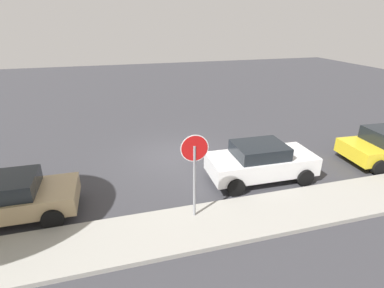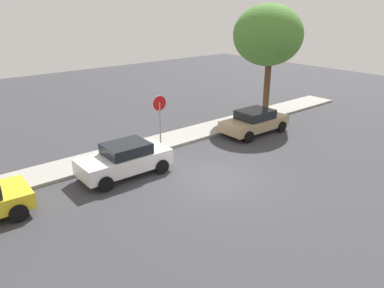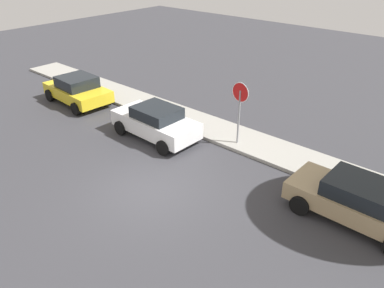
{
  "view_description": "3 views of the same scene",
  "coord_description": "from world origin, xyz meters",
  "px_view_note": "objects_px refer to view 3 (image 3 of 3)",
  "views": [
    {
      "loc": [
        2.55,
        11.87,
        5.7
      ],
      "look_at": [
        -0.52,
        0.98,
        0.94
      ],
      "focal_mm": 28.0,
      "sensor_mm": 36.0,
      "label": 1
    },
    {
      "loc": [
        -9.98,
        -10.48,
        7.1
      ],
      "look_at": [
        0.28,
        1.84,
        1.02
      ],
      "focal_mm": 35.0,
      "sensor_mm": 36.0,
      "label": 2
    },
    {
      "loc": [
        8.09,
        -7.15,
        7.58
      ],
      "look_at": [
        0.7,
        1.34,
        1.48
      ],
      "focal_mm": 35.0,
      "sensor_mm": 36.0,
      "label": 3
    }
  ],
  "objects_px": {
    "parked_car_tan": "(358,201)",
    "parked_car_yellow": "(78,90)",
    "stop_sign": "(240,103)",
    "parked_car_white": "(156,122)"
  },
  "relations": [
    {
      "from": "parked_car_tan",
      "to": "parked_car_yellow",
      "type": "distance_m",
      "value": 14.58
    },
    {
      "from": "stop_sign",
      "to": "parked_car_yellow",
      "type": "height_order",
      "value": "stop_sign"
    },
    {
      "from": "stop_sign",
      "to": "parked_car_tan",
      "type": "xyz_separation_m",
      "value": [
        5.49,
        -1.57,
        -1.2
      ]
    },
    {
      "from": "parked_car_white",
      "to": "parked_car_yellow",
      "type": "height_order",
      "value": "parked_car_yellow"
    },
    {
      "from": "parked_car_white",
      "to": "parked_car_yellow",
      "type": "bearing_deg",
      "value": 179.0
    },
    {
      "from": "parked_car_tan",
      "to": "stop_sign",
      "type": "bearing_deg",
      "value": 163.99
    },
    {
      "from": "parked_car_white",
      "to": "parked_car_tan",
      "type": "distance_m",
      "value": 8.59
    },
    {
      "from": "parked_car_yellow",
      "to": "parked_car_tan",
      "type": "bearing_deg",
      "value": 0.18
    },
    {
      "from": "parked_car_white",
      "to": "parked_car_yellow",
      "type": "xyz_separation_m",
      "value": [
        -6.0,
        0.1,
        -0.01
      ]
    },
    {
      "from": "parked_car_tan",
      "to": "parked_car_white",
      "type": "bearing_deg",
      "value": -179.0
    }
  ]
}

